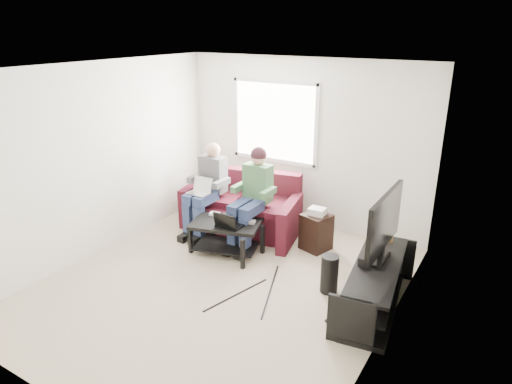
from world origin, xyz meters
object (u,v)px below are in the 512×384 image
(tv_stand, at_px, (375,288))
(end_table, at_px, (316,231))
(sofa, at_px, (242,209))
(tv, at_px, (384,224))
(coffee_table, at_px, (226,230))
(subwoofer, at_px, (329,274))

(tv_stand, relative_size, end_table, 2.66)
(sofa, distance_m, tv, 2.68)
(tv, bearing_deg, end_table, 143.33)
(sofa, relative_size, tv, 1.88)
(sofa, xyz_separation_m, end_table, (1.28, -0.03, -0.04))
(coffee_table, bearing_deg, end_table, 36.91)
(tv_stand, bearing_deg, tv, 91.47)
(coffee_table, distance_m, tv_stand, 2.20)
(tv_stand, distance_m, tv, 0.76)
(coffee_table, bearing_deg, tv, -2.54)
(coffee_table, relative_size, end_table, 1.68)
(sofa, xyz_separation_m, subwoofer, (1.88, -0.98, -0.09))
(tv, relative_size, end_table, 1.75)
(sofa, bearing_deg, subwoofer, -27.50)
(tv_stand, xyz_separation_m, subwoofer, (-0.56, 0.02, -0.00))
(coffee_table, relative_size, tv_stand, 0.63)
(coffee_table, xyz_separation_m, subwoofer, (1.62, -0.18, -0.11))
(sofa, relative_size, end_table, 3.29)
(tv, distance_m, end_table, 1.61)
(end_table, bearing_deg, sofa, 178.51)
(subwoofer, bearing_deg, end_table, 122.38)
(tv, xyz_separation_m, end_table, (-1.16, 0.86, -0.71))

